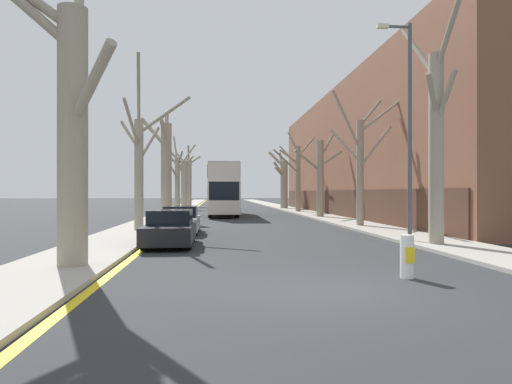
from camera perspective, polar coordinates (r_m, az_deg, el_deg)
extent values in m
plane|color=#2B2D30|center=(9.60, 8.65, -12.12)|extent=(300.00, 300.00, 0.00)
cube|color=#A39E93|center=(59.29, -9.03, -1.92)|extent=(2.79, 120.00, 0.12)
cube|color=#A39E93|center=(59.77, 3.23, -1.90)|extent=(2.79, 120.00, 0.12)
cube|color=brown|center=(42.14, 15.85, 4.65)|extent=(10.00, 45.20, 10.90)
cube|color=#492D21|center=(40.49, 9.20, -1.34)|extent=(0.12, 44.30, 2.18)
cube|color=yellow|center=(59.21, -7.51, -1.98)|extent=(0.24, 120.00, 0.01)
cylinder|color=gray|center=(12.84, -21.94, 6.20)|extent=(0.76, 0.76, 6.81)
cylinder|color=gray|center=(13.59, -25.99, 19.39)|extent=(1.98, 0.80, 1.71)
cylinder|color=gray|center=(12.05, -19.94, 12.41)|extent=(1.67, 1.97, 1.82)
cylinder|color=gray|center=(14.32, -21.49, 19.33)|extent=(0.53, 1.76, 2.38)
cylinder|color=gray|center=(23.48, -14.43, 1.94)|extent=(0.44, 0.44, 5.64)
cylinder|color=gray|center=(22.77, -15.27, 8.17)|extent=(0.52, 2.09, 2.20)
cylinder|color=gray|center=(24.06, -15.46, 6.85)|extent=(1.18, 0.89, 1.57)
cylinder|color=gray|center=(23.46, -11.38, 9.41)|extent=(2.65, 0.46, 1.92)
cylinder|color=gray|center=(23.10, -14.46, 12.18)|extent=(0.43, 1.91, 3.28)
cylinder|color=gray|center=(24.18, -13.23, 5.87)|extent=(0.99, 1.50, 1.95)
cylinder|color=gray|center=(34.10, -11.15, 2.53)|extent=(0.78, 0.78, 7.08)
cylinder|color=gray|center=(35.11, -12.64, 7.25)|extent=(2.27, 1.63, 2.43)
cylinder|color=gray|center=(33.35, -11.45, 7.53)|extent=(0.42, 2.20, 1.53)
cylinder|color=gray|center=(34.82, -11.11, 8.23)|extent=(0.32, 1.06, 1.82)
cylinder|color=gray|center=(44.06, -9.80, 0.81)|extent=(0.50, 0.50, 5.31)
cylinder|color=gray|center=(45.19, -9.95, 3.09)|extent=(0.59, 2.25, 1.67)
cylinder|color=gray|center=(42.94, -10.36, 2.72)|extent=(0.83, 2.52, 1.68)
cylinder|color=gray|center=(43.46, -9.49, 4.18)|extent=(0.78, 1.54, 1.30)
cylinder|color=gray|center=(45.06, -10.02, 5.36)|extent=(0.69, 1.77, 2.65)
cylinder|color=gray|center=(44.83, -8.69, 4.32)|extent=(1.84, 1.65, 2.75)
cylinder|color=gray|center=(55.54, -8.97, 0.88)|extent=(0.73, 0.73, 5.80)
cylinder|color=gray|center=(56.45, -8.43, 3.84)|extent=(1.23, 1.90, 1.51)
cylinder|color=gray|center=(55.66, -10.09, 4.41)|extent=(2.37, 0.53, 2.33)
cylinder|color=gray|center=(55.51, -9.77, 3.27)|extent=(1.78, 0.63, 1.99)
cylinder|color=gray|center=(65.99, -8.36, 1.20)|extent=(0.71, 0.71, 6.86)
cylinder|color=gray|center=(66.54, -7.68, 3.98)|extent=(1.76, 1.17, 1.35)
cylinder|color=gray|center=(65.24, -8.41, 4.29)|extent=(0.25, 2.05, 3.40)
cylinder|color=gray|center=(66.80, -8.25, 2.52)|extent=(0.41, 1.69, 1.22)
cylinder|color=gray|center=(66.89, -9.18, 3.98)|extent=(2.27, 1.68, 2.48)
cylinder|color=gray|center=(18.16, 21.61, 4.90)|extent=(0.54, 0.54, 7.14)
cylinder|color=gray|center=(20.05, 19.65, 16.16)|extent=(0.34, 2.79, 2.83)
cylinder|color=gray|center=(17.76, 21.18, 11.23)|extent=(1.07, 1.30, 1.42)
cylinder|color=gray|center=(18.18, 23.14, 18.53)|extent=(0.24, 2.11, 2.77)
cylinder|color=gray|center=(18.00, 22.61, 10.80)|extent=(0.40, 1.21, 1.88)
cylinder|color=gray|center=(26.85, 12.87, 2.25)|extent=(0.42, 0.42, 6.16)
cylinder|color=gray|center=(27.32, 14.12, 9.58)|extent=(1.31, 0.34, 1.57)
cylinder|color=gray|center=(26.19, 14.63, 5.42)|extent=(1.23, 2.12, 2.18)
cylinder|color=gray|center=(26.80, 15.39, 9.24)|extent=(2.11, 1.66, 1.78)
cylinder|color=gray|center=(27.40, 11.10, 5.78)|extent=(1.53, 1.48, 2.01)
cylinder|color=gray|center=(26.53, 11.27, 8.80)|extent=(1.96, 0.94, 3.29)
cylinder|color=gray|center=(36.05, 8.01, 1.60)|extent=(0.55, 0.55, 6.07)
cylinder|color=gray|center=(36.46, 8.79, 5.63)|extent=(1.27, 0.47, 1.90)
cylinder|color=gray|center=(35.68, 6.47, 3.93)|extent=(2.23, 0.68, 1.69)
cylinder|color=gray|center=(35.82, 9.31, 4.13)|extent=(1.62, 1.21, 1.18)
cylinder|color=gray|center=(45.48, 5.27, 1.59)|extent=(0.50, 0.50, 6.59)
cylinder|color=gray|center=(46.38, 4.11, 4.53)|extent=(1.78, 2.04, 2.25)
cylinder|color=gray|center=(44.70, 3.76, 3.88)|extent=(2.80, 1.51, 2.29)
cylinder|color=gray|center=(46.01, 6.27, 5.60)|extent=(1.84, 0.53, 2.04)
cylinder|color=gray|center=(45.71, 4.67, 6.18)|extent=(1.12, 0.32, 2.06)
cylinder|color=gray|center=(45.08, 4.14, 4.42)|extent=(2.09, 0.92, 1.43)
cylinder|color=gray|center=(54.52, 3.53, 0.88)|extent=(0.88, 0.88, 5.76)
cylinder|color=gray|center=(53.87, 3.00, 2.50)|extent=(1.53, 1.57, 1.35)
cylinder|color=gray|center=(54.81, 2.60, 4.06)|extent=(2.01, 0.91, 2.01)
cylinder|color=gray|center=(55.37, 3.50, 1.95)|extent=(0.52, 1.85, 1.60)
cylinder|color=gray|center=(55.56, 3.26, 3.58)|extent=(0.57, 2.20, 2.79)
cylinder|color=gray|center=(54.54, 2.91, 2.80)|extent=(1.46, 0.41, 2.02)
cube|color=silver|center=(39.55, -4.15, -0.60)|extent=(2.48, 11.63, 2.54)
cube|color=silver|center=(39.57, -4.15, 2.19)|extent=(2.44, 11.39, 1.32)
cube|color=#B8B1A9|center=(39.61, -4.15, 3.24)|extent=(2.44, 11.39, 0.12)
cube|color=black|center=(39.54, -4.15, 0.11)|extent=(2.51, 10.23, 1.32)
cube|color=black|center=(39.58, -4.15, 2.29)|extent=(2.51, 10.23, 1.01)
cube|color=black|center=(33.75, -4.01, 0.13)|extent=(2.24, 0.06, 1.39)
cylinder|color=black|center=(36.08, -5.78, -2.39)|extent=(0.30, 1.05, 1.05)
cylinder|color=black|center=(36.12, -2.37, -2.39)|extent=(0.30, 1.05, 1.05)
cylinder|color=black|center=(42.82, -5.66, -2.02)|extent=(0.30, 1.05, 1.05)
cylinder|color=black|center=(42.85, -2.79, -2.02)|extent=(0.30, 1.05, 1.05)
cube|color=black|center=(17.37, -10.71, -5.03)|extent=(1.76, 4.08, 0.64)
cube|color=black|center=(17.57, -10.63, -3.07)|extent=(1.55, 2.12, 0.53)
cylinder|color=black|center=(16.27, -13.85, -5.94)|extent=(0.20, 0.67, 0.67)
cylinder|color=black|center=(16.11, -8.40, -6.00)|extent=(0.20, 0.67, 0.67)
cylinder|color=black|center=(18.68, -12.69, -5.18)|extent=(0.20, 0.67, 0.67)
cylinder|color=black|center=(18.54, -7.96, -5.22)|extent=(0.20, 0.67, 0.67)
cube|color=#9EA3AD|center=(22.46, -9.41, -3.91)|extent=(1.74, 3.94, 0.62)
cube|color=black|center=(22.67, -9.36, -2.42)|extent=(1.54, 2.05, 0.52)
cylinder|color=black|center=(21.37, -11.70, -4.54)|extent=(0.20, 0.66, 0.66)
cylinder|color=black|center=(21.25, -7.60, -4.57)|extent=(0.20, 0.66, 0.66)
cylinder|color=black|center=(23.72, -11.03, -4.09)|extent=(0.20, 0.66, 0.66)
cylinder|color=black|center=(23.61, -7.34, -4.11)|extent=(0.20, 0.66, 0.66)
cylinder|color=#4C4F54|center=(19.05, 18.67, 6.97)|extent=(0.16, 0.16, 8.66)
cylinder|color=#4C4F54|center=(19.79, 17.12, 19.15)|extent=(1.10, 0.11, 0.11)
cube|color=beige|center=(19.60, 15.55, 19.34)|extent=(0.44, 0.20, 0.16)
cylinder|color=white|center=(11.33, 18.35, -7.66)|extent=(0.31, 0.31, 1.01)
cube|color=yellow|center=(11.17, 18.68, -7.50)|extent=(0.22, 0.01, 0.36)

